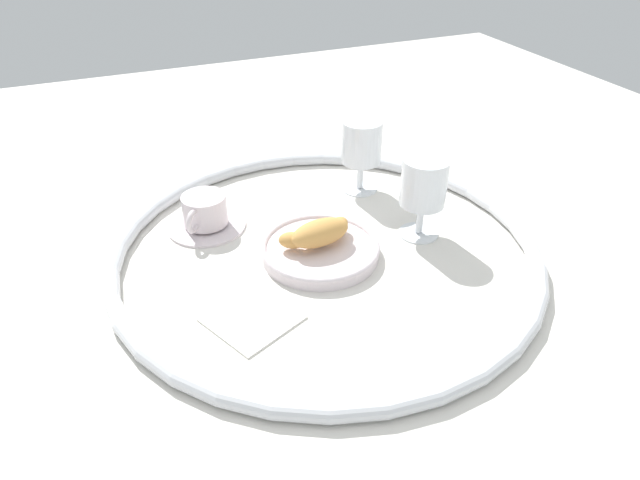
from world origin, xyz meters
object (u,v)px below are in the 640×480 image
Objects in this scene: juice_glass_right at (424,185)px; folded_napkin at (252,318)px; pastry_plate at (320,249)px; croissant_large at (319,233)px; juice_glass_left at (361,146)px; coffee_cup_near at (205,214)px.

folded_napkin is (-0.33, -0.10, -0.09)m from juice_glass_right.
juice_glass_right is (0.18, -0.01, 0.08)m from pastry_plate.
folded_napkin is (-0.15, -0.11, -0.04)m from croissant_large.
juice_glass_left is 1.00× the size of juice_glass_right.
pastry_plate is 1.37× the size of juice_glass_left.
juice_glass_right is (0.33, -0.16, 0.07)m from coffee_cup_near.
juice_glass_right is at bearing -26.17° from coffee_cup_near.
croissant_large is 0.21m from coffee_cup_near.
juice_glass_left is at bearing 47.60° from croissant_large.
juice_glass_left and juice_glass_right have the same top height.
croissant_large is at bearing 177.09° from juice_glass_right.
juice_glass_left is at bearing 3.89° from coffee_cup_near.
croissant_large is at bearing -132.40° from juice_glass_left.
juice_glass_left reaches higher than pastry_plate.
coffee_cup_near is 0.37m from juice_glass_right.
folded_napkin is at bearing -89.59° from coffee_cup_near.
juice_glass_right is 0.36m from folded_napkin.
croissant_large reaches higher than folded_napkin.
juice_glass_left is 0.18m from juice_glass_right.
pastry_plate is at bearing 178.09° from juice_glass_right.
juice_glass_left reaches higher than folded_napkin.
croissant_large is 0.19m from folded_napkin.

